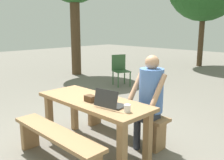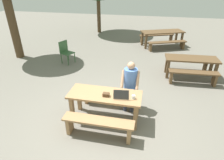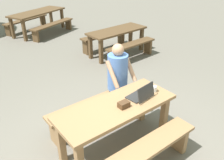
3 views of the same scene
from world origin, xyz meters
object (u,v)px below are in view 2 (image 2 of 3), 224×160
(small_pouch, at_px, (106,95))
(picnic_table_mid, at_px, (162,33))
(laptop, at_px, (121,95))
(person_seated, at_px, (130,82))
(coffee_mug, at_px, (133,97))
(plastic_chair, at_px, (66,51))
(picnic_table_front, at_px, (105,98))
(picnic_table_rear, at_px, (191,61))

(small_pouch, distance_m, picnic_table_mid, 6.50)
(laptop, bearing_deg, person_seated, -107.72)
(coffee_mug, height_order, plastic_chair, plastic_chair)
(laptop, xyz_separation_m, picnic_table_mid, (1.05, 6.33, -0.14))
(small_pouch, relative_size, plastic_chair, 0.16)
(plastic_chair, bearing_deg, picnic_table_mid, -28.89)
(person_seated, height_order, picnic_table_mid, person_seated)
(laptop, height_order, plastic_chair, laptop)
(coffee_mug, bearing_deg, picnic_table_front, 174.77)
(small_pouch, bearing_deg, laptop, 3.09)
(coffee_mug, distance_m, picnic_table_rear, 3.39)
(picnic_table_front, height_order, plastic_chair, plastic_chair)
(person_seated, distance_m, plastic_chair, 3.94)
(laptop, bearing_deg, small_pouch, -4.04)
(picnic_table_front, distance_m, plastic_chair, 4.01)
(picnic_table_front, bearing_deg, person_seated, 48.29)
(coffee_mug, bearing_deg, person_seated, 103.37)
(laptop, relative_size, person_seated, 0.28)
(picnic_table_front, bearing_deg, laptop, -10.30)
(small_pouch, height_order, coffee_mug, coffee_mug)
(picnic_table_front, distance_m, picnic_table_rear, 3.72)
(picnic_table_front, height_order, picnic_table_rear, picnic_table_front)
(picnic_table_mid, height_order, picnic_table_rear, picnic_table_mid)
(small_pouch, distance_m, picnic_table_rear, 3.77)
(coffee_mug, bearing_deg, small_pouch, -177.31)
(picnic_table_rear, bearing_deg, laptop, -126.77)
(picnic_table_front, xyz_separation_m, picnic_table_mid, (1.45, 6.26, 0.05))
(laptop, bearing_deg, coffee_mug, 175.06)
(laptop, relative_size, plastic_chair, 0.42)
(person_seated, xyz_separation_m, picnic_table_mid, (0.93, 5.67, -0.13))
(small_pouch, bearing_deg, picnic_table_front, 119.35)
(picnic_table_front, xyz_separation_m, laptop, (0.40, -0.07, 0.18))
(laptop, xyz_separation_m, picnic_table_rear, (1.96, 2.95, -0.20))
(picnic_table_rear, bearing_deg, person_seated, -131.89)
(small_pouch, height_order, person_seated, person_seated)
(coffee_mug, xyz_separation_m, picnic_table_rear, (1.68, 2.94, -0.19))
(small_pouch, xyz_separation_m, picnic_table_mid, (1.40, 6.35, -0.12))
(coffee_mug, height_order, picnic_table_rear, coffee_mug)
(laptop, bearing_deg, picnic_table_rear, -130.75)
(picnic_table_mid, bearing_deg, picnic_table_front, -125.70)
(plastic_chair, bearing_deg, laptop, -116.22)
(plastic_chair, bearing_deg, coffee_mug, -113.46)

